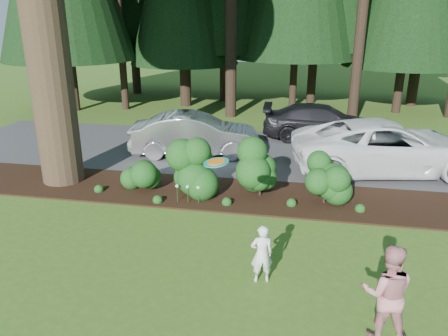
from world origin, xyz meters
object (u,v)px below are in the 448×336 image
car_white_suv (387,147)px  adult (387,293)px  car_silver_wagon (195,134)px  child (262,254)px  car_dark_suv (322,122)px  frisbee (216,162)px

car_white_suv → adult: bearing=160.2°
car_silver_wagon → child: 8.29m
car_white_suv → car_dark_suv: 4.18m
car_silver_wagon → child: bearing=-166.9°
car_white_suv → child: size_ratio=5.07×
child → frisbee: (-0.90, 0.05, 1.80)m
car_white_suv → car_silver_wagon: bearing=73.6°
adult → frisbee: bearing=-19.4°
car_silver_wagon → frisbee: size_ratio=9.65×
car_silver_wagon → car_white_suv: 6.65m
car_dark_suv → child: 10.77m
car_dark_suv → adult: adult is taller
car_white_suv → car_dark_suv: (-1.96, 3.68, -0.14)m
car_dark_suv → car_white_suv: bearing=-154.3°
car_white_suv → car_dark_suv: size_ratio=1.25×
car_dark_suv → frisbee: bearing=165.4°
car_white_suv → adult: car_white_suv is taller
car_white_suv → car_dark_suv: car_white_suv is taller
car_silver_wagon → adult: bearing=-158.8°
adult → car_dark_suv: bearing=-83.1°
car_silver_wagon → adult: (5.36, -8.84, 0.03)m
child → car_silver_wagon: bearing=-83.6°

